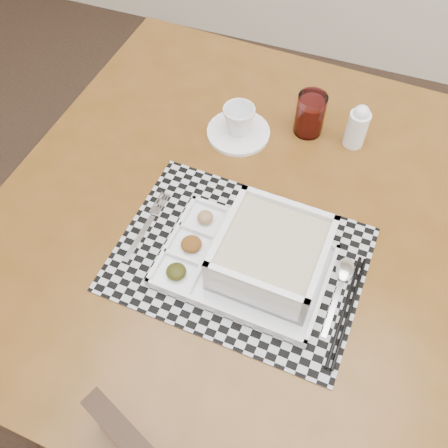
% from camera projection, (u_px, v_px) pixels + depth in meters
% --- Properties ---
extents(dining_table, '(1.15, 1.15, 0.82)m').
position_uv_depth(dining_table, '(255.00, 240.00, 1.12)').
color(dining_table, '#53340F').
rests_on(dining_table, ground).
extents(placemat, '(0.50, 0.38, 0.00)m').
position_uv_depth(placemat, '(239.00, 259.00, 0.99)').
color(placemat, '#B0AFB7').
rests_on(placemat, dining_table).
extents(serving_tray, '(0.33, 0.24, 0.10)m').
position_uv_depth(serving_tray, '(264.00, 257.00, 0.95)').
color(serving_tray, white).
rests_on(serving_tray, placemat).
extents(fork, '(0.03, 0.19, 0.00)m').
position_uv_depth(fork, '(147.00, 224.00, 1.03)').
color(fork, silver).
rests_on(fork, placemat).
extents(spoon, '(0.04, 0.18, 0.01)m').
position_uv_depth(spoon, '(344.00, 275.00, 0.96)').
color(spoon, silver).
rests_on(spoon, placemat).
extents(chopsticks, '(0.03, 0.24, 0.01)m').
position_uv_depth(chopsticks, '(347.00, 310.00, 0.92)').
color(chopsticks, black).
rests_on(chopsticks, placemat).
extents(saucer, '(0.15, 0.15, 0.01)m').
position_uv_depth(saucer, '(238.00, 132.00, 1.18)').
color(saucer, white).
rests_on(saucer, dining_table).
extents(cup, '(0.10, 0.10, 0.07)m').
position_uv_depth(cup, '(239.00, 120.00, 1.15)').
color(cup, white).
rests_on(cup, saucer).
extents(juice_glass, '(0.07, 0.07, 0.10)m').
position_uv_depth(juice_glass, '(310.00, 115.00, 1.15)').
color(juice_glass, white).
rests_on(juice_glass, dining_table).
extents(creamer_bottle, '(0.05, 0.05, 0.11)m').
position_uv_depth(creamer_bottle, '(357.00, 126.00, 1.13)').
color(creamer_bottle, white).
rests_on(creamer_bottle, dining_table).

